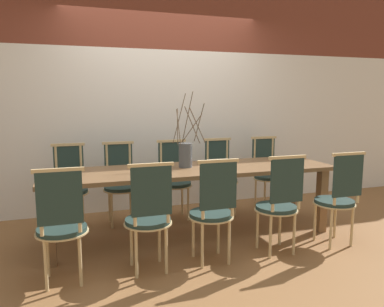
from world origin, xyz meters
TOP-DOWN VIEW (x-y plane):
  - ground_plane at (0.00, 0.00)m, footprint 16.00×16.00m
  - wall_rear at (0.00, 1.19)m, footprint 12.00×0.06m
  - dining_table at (0.00, 0.00)m, footprint 2.96×0.80m
  - chair_near_leftend at (-1.27, -0.67)m, footprint 0.40×0.40m
  - chair_near_left at (-0.59, -0.67)m, footprint 0.40×0.40m
  - chair_near_center at (-0.03, -0.67)m, footprint 0.40×0.40m
  - chair_near_right at (0.62, -0.67)m, footprint 0.40×0.40m
  - chair_near_rightend at (1.27, -0.67)m, footprint 0.40×0.40m
  - chair_far_leftend at (-1.20, 0.67)m, footprint 0.40×0.40m
  - chair_far_left at (-0.65, 0.67)m, footprint 0.40×0.40m
  - chair_far_center at (-0.01, 0.67)m, footprint 0.40×0.40m
  - chair_far_right at (0.60, 0.67)m, footprint 0.40×0.40m
  - chair_far_rightend at (1.25, 0.67)m, footprint 0.40×0.40m
  - vase_centerpiece at (-0.05, 0.06)m, footprint 0.34×0.39m
  - book_stack at (0.35, 0.10)m, footprint 0.25×0.21m

SIDE VIEW (x-z plane):
  - ground_plane at x=0.00m, z-range 0.00..0.00m
  - chair_near_leftend at x=-1.27m, z-range 0.03..0.97m
  - chair_near_left at x=-0.59m, z-range 0.03..0.97m
  - chair_near_center at x=-0.03m, z-range 0.03..0.97m
  - chair_near_right at x=0.62m, z-range 0.03..0.97m
  - chair_near_rightend at x=1.27m, z-range 0.03..0.97m
  - chair_far_leftend at x=-1.20m, z-range 0.03..0.97m
  - chair_far_left at x=-0.65m, z-range 0.03..0.97m
  - chair_far_center at x=-0.01m, z-range 0.03..0.97m
  - chair_far_right at x=0.60m, z-range 0.03..0.97m
  - chair_far_rightend at x=1.25m, z-range 0.03..0.97m
  - dining_table at x=0.00m, z-range 0.28..1.00m
  - book_stack at x=0.35m, z-range 0.73..0.78m
  - vase_centerpiece at x=-0.05m, z-range 0.48..1.26m
  - wall_rear at x=0.00m, z-range 0.00..3.20m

